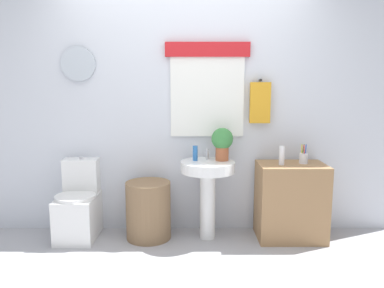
# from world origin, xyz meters

# --- Properties ---
(ground_plane) EXTENTS (8.00, 8.00, 0.00)m
(ground_plane) POSITION_xyz_m (0.00, 0.00, 0.00)
(ground_plane) COLOR #A3A3A8
(back_wall) EXTENTS (4.40, 0.18, 2.60)m
(back_wall) POSITION_xyz_m (0.00, 1.15, 1.30)
(back_wall) COLOR silver
(back_wall) RESTS_ON ground_plane
(toilet) EXTENTS (0.38, 0.51, 0.78)m
(toilet) POSITION_xyz_m (-1.04, 0.88, 0.30)
(toilet) COLOR white
(toilet) RESTS_ON ground_plane
(laundry_hamper) EXTENTS (0.43, 0.43, 0.56)m
(laundry_hamper) POSITION_xyz_m (-0.35, 0.85, 0.28)
(laundry_hamper) COLOR #846647
(laundry_hamper) RESTS_ON ground_plane
(pedestal_sink) EXTENTS (0.52, 0.52, 0.76)m
(pedestal_sink) POSITION_xyz_m (0.22, 0.85, 0.58)
(pedestal_sink) COLOR white
(pedestal_sink) RESTS_ON ground_plane
(faucet) EXTENTS (0.03, 0.03, 0.10)m
(faucet) POSITION_xyz_m (0.22, 0.97, 0.81)
(faucet) COLOR silver
(faucet) RESTS_ON pedestal_sink
(wooden_cabinet) EXTENTS (0.64, 0.44, 0.74)m
(wooden_cabinet) POSITION_xyz_m (1.03, 0.85, 0.37)
(wooden_cabinet) COLOR #9E754C
(wooden_cabinet) RESTS_ON ground_plane
(soap_bottle) EXTENTS (0.05, 0.05, 0.14)m
(soap_bottle) POSITION_xyz_m (0.10, 0.90, 0.84)
(soap_bottle) COLOR #2D6BB7
(soap_bottle) RESTS_ON pedestal_sink
(potted_plant) EXTENTS (0.21, 0.21, 0.32)m
(potted_plant) POSITION_xyz_m (0.36, 0.91, 0.95)
(potted_plant) COLOR #AD5B38
(potted_plant) RESTS_ON pedestal_sink
(lotion_bottle) EXTENTS (0.05, 0.05, 0.18)m
(lotion_bottle) POSITION_xyz_m (0.92, 0.81, 0.83)
(lotion_bottle) COLOR white
(lotion_bottle) RESTS_ON wooden_cabinet
(toothbrush_cup) EXTENTS (0.08, 0.08, 0.19)m
(toothbrush_cup) POSITION_xyz_m (1.14, 0.87, 0.79)
(toothbrush_cup) COLOR silver
(toothbrush_cup) RESTS_ON wooden_cabinet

